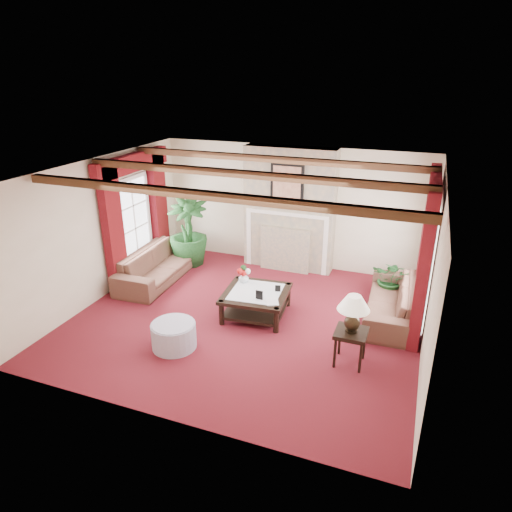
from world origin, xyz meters
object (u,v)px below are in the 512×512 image
at_px(sofa_right, 393,295).
at_px(ottoman, 174,335).
at_px(potted_palm, 189,246).
at_px(sofa_left, 158,260).
at_px(coffee_table, 256,303).
at_px(side_table, 350,347).

xyz_separation_m(sofa_right, ottoman, (-3.20, -2.28, -0.21)).
bearing_deg(potted_palm, sofa_right, -10.59).
height_order(sofa_left, coffee_table, sofa_left).
distance_m(potted_palm, coffee_table, 2.85).
xyz_separation_m(coffee_table, ottoman, (-0.87, -1.45, -0.02)).
distance_m(sofa_left, ottoman, 2.71).
bearing_deg(coffee_table, ottoman, -126.13).
distance_m(coffee_table, side_table, 2.06).
bearing_deg(side_table, sofa_left, 159.88).
bearing_deg(coffee_table, sofa_left, 159.14).
relative_size(sofa_left, coffee_table, 2.03).
height_order(potted_palm, ottoman, potted_palm).
bearing_deg(sofa_right, ottoman, -56.51).
distance_m(sofa_left, coffee_table, 2.60).
xyz_separation_m(sofa_left, potted_palm, (0.21, 0.98, -0.00)).
bearing_deg(ottoman, coffee_table, 58.93).
bearing_deg(potted_palm, coffee_table, -36.50).
relative_size(sofa_right, potted_palm, 1.25).
bearing_deg(coffee_table, sofa_right, 14.52).
xyz_separation_m(sofa_right, potted_palm, (-4.61, 0.86, 0.02)).
distance_m(potted_palm, side_table, 4.88).
distance_m(sofa_right, coffee_table, 2.47).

